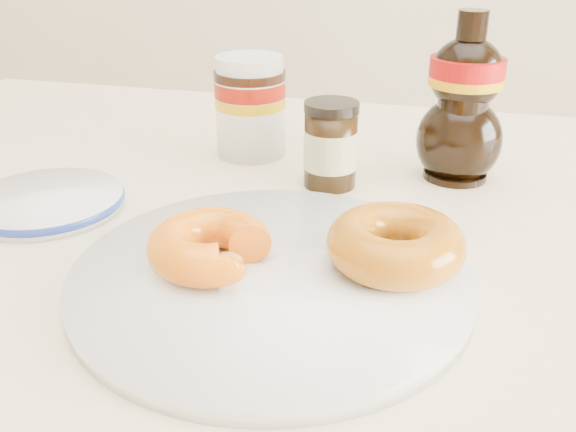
% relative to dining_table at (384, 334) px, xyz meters
% --- Properties ---
extents(dining_table, '(1.40, 0.90, 0.75)m').
position_rel_dining_table_xyz_m(dining_table, '(0.00, 0.00, 0.00)').
color(dining_table, '#F7E3BC').
rests_on(dining_table, ground).
extents(plate, '(0.30, 0.30, 0.01)m').
position_rel_dining_table_xyz_m(plate, '(-0.08, -0.08, 0.09)').
color(plate, white).
rests_on(plate, dining_table).
extents(donut_bitten, '(0.12, 0.12, 0.03)m').
position_rel_dining_table_xyz_m(donut_bitten, '(-0.13, -0.08, 0.11)').
color(donut_bitten, orange).
rests_on(donut_bitten, plate).
extents(donut_whole, '(0.10, 0.10, 0.04)m').
position_rel_dining_table_xyz_m(donut_whole, '(0.01, -0.05, 0.12)').
color(donut_whole, '#AA690B').
rests_on(donut_whole, plate).
extents(nutella_jar, '(0.08, 0.08, 0.11)m').
position_rel_dining_table_xyz_m(nutella_jar, '(-0.18, 0.20, 0.14)').
color(nutella_jar, white).
rests_on(nutella_jar, dining_table).
extents(syrup_bottle, '(0.10, 0.09, 0.17)m').
position_rel_dining_table_xyz_m(syrup_bottle, '(0.05, 0.18, 0.17)').
color(syrup_bottle, black).
rests_on(syrup_bottle, dining_table).
extents(dark_jar, '(0.05, 0.05, 0.09)m').
position_rel_dining_table_xyz_m(dark_jar, '(-0.08, 0.13, 0.13)').
color(dark_jar, black).
rests_on(dark_jar, dining_table).
extents(blue_rim_saucer, '(0.14, 0.14, 0.01)m').
position_rel_dining_table_xyz_m(blue_rim_saucer, '(-0.32, 0.00, 0.09)').
color(blue_rim_saucer, white).
rests_on(blue_rim_saucer, dining_table).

